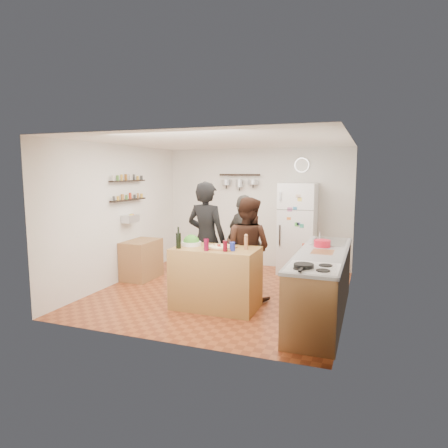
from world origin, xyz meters
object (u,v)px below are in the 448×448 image
at_px(pepper_mill, 246,243).
at_px(person_center, 247,249).
at_px(wine_bottle, 178,241).
at_px(salt_canister, 232,246).
at_px(prep_island, 216,278).
at_px(wall_clock, 302,165).
at_px(person_back, 244,242).
at_px(fridge, 298,228).
at_px(person_left, 206,239).
at_px(side_table, 142,260).
at_px(skillet, 304,266).
at_px(red_bowl, 322,243).
at_px(counter_run, 321,285).
at_px(salad_bowl, 191,243).

bearing_deg(pepper_mill, person_center, 104.66).
height_order(wine_bottle, salt_canister, wine_bottle).
relative_size(prep_island, salt_canister, 10.04).
xyz_separation_m(wine_bottle, wall_clock, (1.27, 3.05, 1.13)).
distance_m(pepper_mill, person_back, 1.07).
bearing_deg(person_center, person_back, -53.08).
height_order(person_center, person_back, person_back).
relative_size(person_center, fridge, 0.91).
xyz_separation_m(person_back, wall_clock, (0.66, 1.78, 1.33)).
height_order(person_left, side_table, person_left).
bearing_deg(wall_clock, side_table, -146.29).
xyz_separation_m(salt_canister, person_back, (-0.20, 1.17, -0.15)).
bearing_deg(pepper_mill, wall_clock, 83.51).
xyz_separation_m(person_center, fridge, (0.45, 1.93, 0.08)).
distance_m(salt_canister, person_back, 1.20).
bearing_deg(skillet, red_bowl, 87.92).
relative_size(person_left, person_back, 1.14).
relative_size(pepper_mill, counter_run, 0.07).
distance_m(salad_bowl, person_left, 0.48).
bearing_deg(red_bowl, fridge, 110.03).
height_order(salt_canister, skillet, salt_canister).
xyz_separation_m(person_center, side_table, (-2.24, 0.47, -0.45)).
bearing_deg(salad_bowl, red_bowl, 15.60).
distance_m(person_center, red_bowl, 1.16).
xyz_separation_m(person_back, side_table, (-2.03, -0.02, -0.45)).
bearing_deg(wine_bottle, person_back, 64.65).
height_order(prep_island, pepper_mill, pepper_mill).
xyz_separation_m(prep_island, red_bowl, (1.47, 0.58, 0.52)).
bearing_deg(wine_bottle, wall_clock, 67.44).
distance_m(salt_canister, side_table, 2.58).
relative_size(prep_island, salad_bowl, 4.19).
xyz_separation_m(wine_bottle, skillet, (1.92, -0.58, -0.08)).
bearing_deg(counter_run, pepper_mill, -172.20).
bearing_deg(counter_run, fridge, 108.06).
relative_size(person_center, counter_run, 0.62).
relative_size(salt_canister, person_center, 0.08).
bearing_deg(person_left, side_table, -9.93).
height_order(skillet, red_bowl, red_bowl).
xyz_separation_m(pepper_mill, person_left, (-0.82, 0.48, -0.06)).
bearing_deg(salt_canister, wine_bottle, -172.87).
xyz_separation_m(counter_run, skillet, (-0.10, -1.00, 0.49)).
bearing_deg(counter_run, prep_island, -172.63).
xyz_separation_m(wine_bottle, counter_run, (2.02, 0.42, -0.57)).
relative_size(counter_run, side_table, 3.29).
bearing_deg(fridge, person_center, -103.09).
bearing_deg(person_left, person_center, -169.23).
bearing_deg(salad_bowl, person_center, 34.82).
relative_size(prep_island, wine_bottle, 5.47).
relative_size(pepper_mill, person_left, 0.09).
bearing_deg(wine_bottle, person_center, 43.78).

